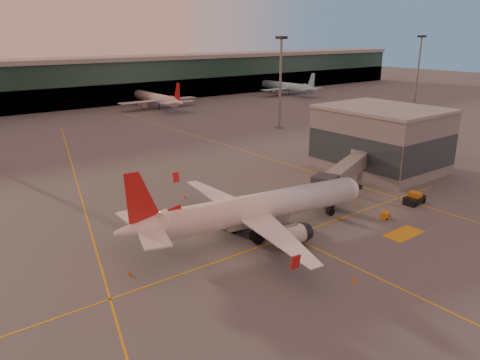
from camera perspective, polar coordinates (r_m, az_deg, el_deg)
ground at (r=58.03m, az=5.95°, el=-9.70°), size 600.00×600.00×0.00m
taxi_markings at (r=90.31m, az=-17.47°, el=-0.35°), size 100.12×173.00×0.01m
terminal at (r=183.19m, az=-26.67°, el=10.15°), size 400.00×20.00×17.60m
gate_building at (r=97.51m, az=16.80°, el=4.83°), size 18.40×22.40×12.60m
mast_east_near at (r=135.00m, az=4.97°, el=12.52°), size 2.40×2.40×25.60m
mast_east_far at (r=195.78m, az=20.96°, el=13.00°), size 2.40×2.40×25.60m
main_airplane at (r=63.22m, az=1.67°, el=-3.64°), size 36.99×33.52×11.19m
jet_bridge at (r=82.57m, az=13.01°, el=1.17°), size 22.60×11.57×5.64m
catering_truck at (r=65.69m, az=-0.57°, el=-4.09°), size 5.45×3.14×3.98m
gpu_cart at (r=73.07m, az=17.31°, el=-4.11°), size 2.07×1.68×1.05m
pushback_tug at (r=80.63m, az=20.51°, el=-2.20°), size 3.89×2.26×1.95m
cone_nose at (r=77.22m, az=13.92°, el=-2.84°), size 0.43×0.43×0.55m
cone_tail at (r=55.89m, az=-13.36°, el=-10.94°), size 0.42×0.42×0.53m
cone_wing_right at (r=54.51m, az=13.65°, el=-11.69°), size 0.49×0.49×0.63m
cone_wing_left at (r=78.86m, az=-6.84°, el=-1.98°), size 0.50×0.50×0.63m
cone_fwd at (r=71.36m, az=12.21°, el=-4.42°), size 0.45×0.45×0.58m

